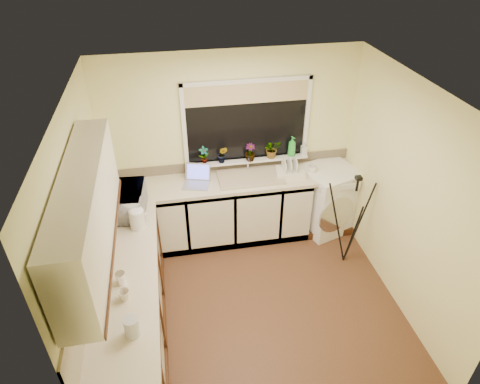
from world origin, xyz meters
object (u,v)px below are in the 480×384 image
object	(u,v)px
plant_c	(250,152)
plant_d	(272,149)
soap_bottle_clear	(304,148)
cup_back	(312,169)
laptop	(197,179)
steel_jar	(121,278)
plant_b	(222,154)
tripod	(351,221)
plant_a	(204,155)
microwave	(127,201)
cup_left	(124,295)
glass_jug	(132,327)
dish_rack	(290,172)
washing_machine	(327,199)
kettle	(137,219)
soap_bottle_green	(292,146)

from	to	relation	value
plant_c	plant_d	size ratio (longest dim) A/B	0.94
soap_bottle_clear	cup_back	distance (m)	0.30
laptop	cup_back	bearing A→B (deg)	14.85
steel_jar	plant_d	world-z (taller)	plant_d
plant_d	soap_bottle_clear	world-z (taller)	plant_d
plant_b	cup_back	bearing A→B (deg)	-10.38
steel_jar	cup_back	distance (m)	2.80
tripod	plant_a	xyz separation A→B (m)	(-1.63, 0.97, 0.54)
microwave	soap_bottle_clear	xyz separation A→B (m)	(2.26, 0.68, 0.08)
tripod	cup_left	size ratio (longest dim) A/B	12.04
plant_d	cup_left	xyz separation A→B (m)	(-1.82, -1.97, -0.22)
glass_jug	cup_left	size ratio (longest dim) A/B	1.71
dish_rack	plant_d	world-z (taller)	plant_d
cup_back	cup_left	distance (m)	2.89
dish_rack	tripod	world-z (taller)	tripod
plant_c	cup_back	distance (m)	0.84
microwave	plant_a	distance (m)	1.16
plant_a	plant_d	xyz separation A→B (m)	(0.88, 0.01, 0.00)
laptop	cup_back	distance (m)	1.49
microwave	plant_d	size ratio (longest dim) A/B	2.25
steel_jar	microwave	world-z (taller)	microwave
plant_a	cup_back	world-z (taller)	plant_a
dish_rack	microwave	xyz separation A→B (m)	(-2.02, -0.46, 0.12)
plant_a	cup_back	bearing A→B (deg)	-9.29
washing_machine	laptop	world-z (taller)	laptop
tripod	plant_b	world-z (taller)	plant_b
glass_jug	plant_c	distance (m)	2.74
kettle	dish_rack	world-z (taller)	kettle
cup_left	microwave	bearing A→B (deg)	90.11
microwave	plant_b	distance (m)	1.35
dish_rack	plant_c	bearing A→B (deg)	168.98
plant_a	plant_c	xyz separation A→B (m)	(0.59, -0.02, -0.00)
plant_b	cup_left	bearing A→B (deg)	-120.87
microwave	plant_b	bearing A→B (deg)	-56.11
soap_bottle_green	soap_bottle_clear	world-z (taller)	soap_bottle_green
glass_jug	steel_jar	distance (m)	0.60
dish_rack	washing_machine	bearing A→B (deg)	5.78
cup_back	soap_bottle_clear	bearing A→B (deg)	101.87
plant_c	soap_bottle_clear	world-z (taller)	plant_c
cup_back	kettle	bearing A→B (deg)	-161.36
plant_d	steel_jar	bearing A→B (deg)	-136.22
plant_b	soap_bottle_clear	xyz separation A→B (m)	(1.09, 0.03, -0.03)
soap_bottle_clear	cup_back	bearing A→B (deg)	-78.13
kettle	plant_c	world-z (taller)	plant_c
glass_jug	soap_bottle_green	size ratio (longest dim) A/B	0.66
plant_a	dish_rack	bearing A→B (deg)	-10.96
kettle	cup_back	xyz separation A→B (m)	(2.20, 0.74, -0.06)
kettle	steel_jar	world-z (taller)	kettle
soap_bottle_clear	dish_rack	bearing A→B (deg)	-136.89
tripod	dish_rack	bearing A→B (deg)	105.95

